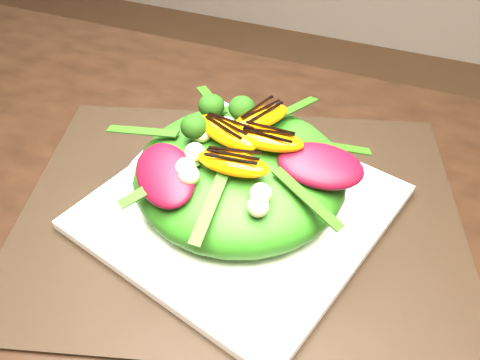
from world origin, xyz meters
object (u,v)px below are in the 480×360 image
at_px(plate_base, 240,207).
at_px(lettuce_mound, 240,173).
at_px(placemat, 240,211).
at_px(orange_segment, 232,131).
at_px(salad_bowl, 240,197).

distance_m(plate_base, lettuce_mound, 0.05).
height_order(placemat, lettuce_mound, lettuce_mound).
relative_size(plate_base, orange_segment, 4.08).
bearing_deg(orange_segment, lettuce_mound, -32.84).
bearing_deg(orange_segment, placemat, -32.84).
bearing_deg(placemat, salad_bowl, -153.43).
relative_size(plate_base, lettuce_mound, 1.29).
height_order(plate_base, salad_bowl, salad_bowl).
bearing_deg(lettuce_mound, placemat, 26.57).
distance_m(placemat, plate_base, 0.01).
relative_size(placemat, orange_segment, 6.92).
distance_m(placemat, salad_bowl, 0.02).
relative_size(salad_bowl, orange_segment, 3.78).
height_order(lettuce_mound, orange_segment, orange_segment).
bearing_deg(salad_bowl, orange_segment, 147.16).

